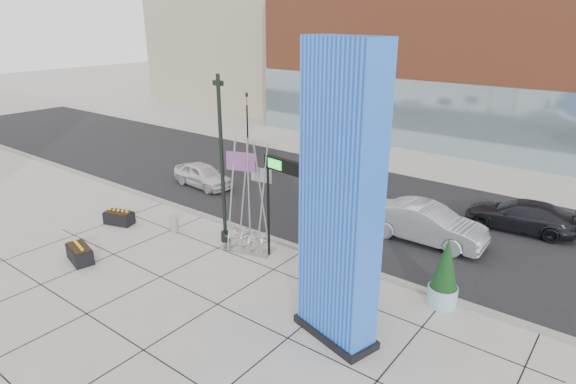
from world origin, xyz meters
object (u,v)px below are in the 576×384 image
Objects in this scene: public_art_sculpture at (249,222)px; overhead_street_sign at (283,173)px; blue_pylon at (340,207)px; car_white_west at (203,175)px; car_silver_mid at (427,224)px; concrete_bollard at (174,224)px; lamp_post at (223,177)px.

overhead_street_sign is (1.71, 0.07, 2.42)m from public_art_sculpture.
public_art_sculpture is (-5.90, 2.72, -2.97)m from blue_pylon.
overhead_street_sign is 10.55m from car_white_west.
car_white_west is at bearing 167.22° from blue_pylon.
car_white_west is 12.98m from car_silver_mid.
car_white_west is at bearing 124.81° from concrete_bollard.
concrete_bollard is at bearing -163.91° from overhead_street_sign.
concrete_bollard is at bearing 177.44° from public_art_sculpture.
overhead_street_sign reaches higher than car_white_west.
overhead_street_sign is at bearing -110.44° from car_white_west.
public_art_sculpture is 4.08m from concrete_bollard.
lamp_post reaches higher than car_silver_mid.
lamp_post reaches higher than concrete_bollard.
public_art_sculpture reaches higher than concrete_bollard.
lamp_post is 7.83m from car_white_west.
public_art_sculpture is at bearing 1.60° from lamp_post.
car_silver_mid is (12.95, 0.86, 0.15)m from car_white_west.
overhead_street_sign is at bearing 8.27° from concrete_bollard.
overhead_street_sign is (3.08, 0.11, 0.75)m from lamp_post.
blue_pylon reaches higher than overhead_street_sign.
lamp_post is at bearing -121.18° from car_white_west.
lamp_post is 3.17m from overhead_street_sign.
public_art_sculpture is 6.50× the size of concrete_bollard.
blue_pylon reaches higher than public_art_sculpture.
blue_pylon reaches higher than lamp_post.
concrete_bollard is 6.22m from car_white_west.
lamp_post is 1.82× the size of car_white_west.
lamp_post is 1.43× the size of car_silver_mid.
public_art_sculpture is at bearing -169.89° from overhead_street_sign.
lamp_post is 2.15m from public_art_sculpture.
car_silver_mid is at bearing 108.03° from blue_pylon.
overhead_street_sign is (5.62, 0.82, 3.29)m from concrete_bollard.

